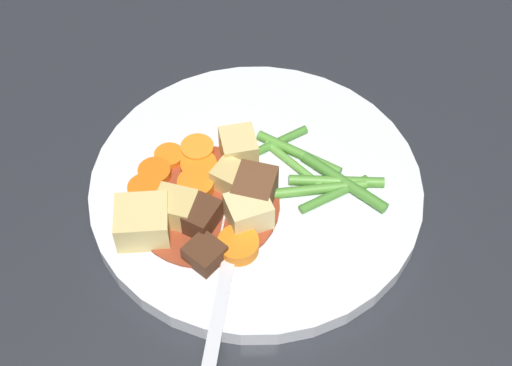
{
  "coord_description": "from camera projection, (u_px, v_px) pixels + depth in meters",
  "views": [
    {
      "loc": [
        0.18,
        0.33,
        0.5
      ],
      "look_at": [
        0.0,
        0.0,
        0.02
      ],
      "focal_mm": 53.47,
      "sensor_mm": 36.0,
      "label": 1
    }
  ],
  "objects": [
    {
      "name": "carrot_slice_3",
      "position": [
        197.0,
        150.0,
        0.63
      ],
      "size": [
        0.03,
        0.03,
        0.01
      ],
      "primitive_type": "cylinder",
      "rotation": [
        0.0,
        0.0,
        4.97
      ],
      "color": "orange",
      "rests_on": "dinner_plate"
    },
    {
      "name": "potato_chunk_3",
      "position": [
        231.0,
        178.0,
        0.6
      ],
      "size": [
        0.03,
        0.03,
        0.02
      ],
      "primitive_type": "cube",
      "rotation": [
        0.0,
        0.0,
        2.09
      ],
      "color": "#DBBC6B",
      "rests_on": "dinner_plate"
    },
    {
      "name": "fork",
      "position": [
        224.0,
        288.0,
        0.55
      ],
      "size": [
        0.12,
        0.15,
        0.0
      ],
      "color": "silver",
      "rests_on": "dinner_plate"
    },
    {
      "name": "green_bean_5",
      "position": [
        265.0,
        148.0,
        0.63
      ],
      "size": [
        0.08,
        0.01,
        0.01
      ],
      "primitive_type": "cylinder",
      "rotation": [
        0.0,
        1.57,
        3.18
      ],
      "color": "#4C8E33",
      "rests_on": "dinner_plate"
    },
    {
      "name": "carrot_slice_0",
      "position": [
        238.0,
        245.0,
        0.57
      ],
      "size": [
        0.04,
        0.04,
        0.01
      ],
      "primitive_type": "cylinder",
      "rotation": [
        0.0,
        0.0,
        2.87
      ],
      "color": "orange",
      "rests_on": "dinner_plate"
    },
    {
      "name": "carrot_slice_5",
      "position": [
        145.0,
        190.0,
        0.6
      ],
      "size": [
        0.04,
        0.04,
        0.01
      ],
      "primitive_type": "cylinder",
      "rotation": [
        0.0,
        0.0,
        4.16
      ],
      "color": "orange",
      "rests_on": "dinner_plate"
    },
    {
      "name": "potato_chunk_1",
      "position": [
        249.0,
        212.0,
        0.58
      ],
      "size": [
        0.04,
        0.03,
        0.03
      ],
      "primitive_type": "cube",
      "rotation": [
        0.0,
        0.0,
        4.57
      ],
      "color": "#EAD68C",
      "rests_on": "dinner_plate"
    },
    {
      "name": "green_bean_3",
      "position": [
        344.0,
        182.0,
        0.61
      ],
      "size": [
        0.04,
        0.08,
        0.01
      ],
      "primitive_type": "cylinder",
      "rotation": [
        0.0,
        1.57,
        1.92
      ],
      "color": "#4C8E33",
      "rests_on": "dinner_plate"
    },
    {
      "name": "green_bean_0",
      "position": [
        291.0,
        161.0,
        0.62
      ],
      "size": [
        0.02,
        0.06,
        0.01
      ],
      "primitive_type": "cylinder",
      "rotation": [
        0.0,
        1.57,
        1.82
      ],
      "color": "#66AD42",
      "rests_on": "dinner_plate"
    },
    {
      "name": "green_bean_6",
      "position": [
        317.0,
        189.0,
        0.6
      ],
      "size": [
        0.08,
        0.04,
        0.01
      ],
      "primitive_type": "cylinder",
      "rotation": [
        0.0,
        1.57,
        2.76
      ],
      "color": "#599E38",
      "rests_on": "dinner_plate"
    },
    {
      "name": "ground_plane",
      "position": [
        256.0,
        195.0,
        0.62
      ],
      "size": [
        3.0,
        3.0,
        0.0
      ],
      "primitive_type": "plane",
      "color": "#26282D"
    },
    {
      "name": "carrot_slice_2",
      "position": [
        155.0,
        173.0,
        0.61
      ],
      "size": [
        0.03,
        0.03,
        0.01
      ],
      "primitive_type": "cylinder",
      "rotation": [
        0.0,
        0.0,
        4.64
      ],
      "color": "orange",
      "rests_on": "dinner_plate"
    },
    {
      "name": "potato_chunk_0",
      "position": [
        140.0,
        218.0,
        0.57
      ],
      "size": [
        0.05,
        0.05,
        0.03
      ],
      "primitive_type": "cube",
      "rotation": [
        0.0,
        0.0,
        1.13
      ],
      "color": "#E5CC7A",
      "rests_on": "dinner_plate"
    },
    {
      "name": "meat_chunk_1",
      "position": [
        205.0,
        253.0,
        0.56
      ],
      "size": [
        0.03,
        0.03,
        0.02
      ],
      "primitive_type": "cube",
      "rotation": [
        0.0,
        0.0,
        0.35
      ],
      "color": "#4C2B19",
      "rests_on": "dinner_plate"
    },
    {
      "name": "carrot_slice_1",
      "position": [
        196.0,
        187.0,
        0.6
      ],
      "size": [
        0.04,
        0.04,
        0.01
      ],
      "primitive_type": "cylinder",
      "rotation": [
        0.0,
        0.0,
        5.52
      ],
      "color": "orange",
      "rests_on": "dinner_plate"
    },
    {
      "name": "meat_chunk_2",
      "position": [
        255.0,
        190.0,
        0.59
      ],
      "size": [
        0.05,
        0.05,
        0.03
      ],
      "primitive_type": "cube",
      "rotation": [
        0.0,
        0.0,
        3.95
      ],
      "color": "brown",
      "rests_on": "dinner_plate"
    },
    {
      "name": "stew_sauce",
      "position": [
        204.0,
        202.0,
        0.6
      ],
      "size": [
        0.12,
        0.12,
        0.0
      ],
      "primitive_type": "cylinder",
      "color": "#93381E",
      "rests_on": "dinner_plate"
    },
    {
      "name": "carrot_slice_6",
      "position": [
        199.0,
        166.0,
        0.62
      ],
      "size": [
        0.04,
        0.04,
        0.01
      ],
      "primitive_type": "cylinder",
      "rotation": [
        0.0,
        0.0,
        4.96
      ],
      "color": "orange",
      "rests_on": "dinner_plate"
    },
    {
      "name": "dinner_plate",
      "position": [
        256.0,
        189.0,
        0.62
      ],
      "size": [
        0.27,
        0.27,
        0.02
      ],
      "primitive_type": "cylinder",
      "color": "white",
      "rests_on": "ground_plane"
    },
    {
      "name": "green_bean_1",
      "position": [
        334.0,
        194.0,
        0.6
      ],
      "size": [
        0.06,
        0.01,
        0.01
      ],
      "primitive_type": "cylinder",
      "rotation": [
        0.0,
        1.57,
        3.14
      ],
      "color": "#4C8E33",
      "rests_on": "dinner_plate"
    },
    {
      "name": "carrot_slice_4",
      "position": [
        169.0,
        157.0,
        0.62
      ],
      "size": [
        0.03,
        0.03,
        0.01
      ],
      "primitive_type": "cylinder",
      "rotation": [
        0.0,
        0.0,
        0.29
      ],
      "color": "orange",
      "rests_on": "dinner_plate"
    },
    {
      "name": "potato_chunk_4",
      "position": [
        176.0,
        209.0,
        0.58
      ],
      "size": [
        0.04,
        0.04,
        0.02
      ],
      "primitive_type": "cube",
      "rotation": [
        0.0,
        0.0,
        0.79
      ],
      "color": "#DBBC6B",
      "rests_on": "dinner_plate"
    },
    {
      "name": "meat_chunk_0",
      "position": [
        202.0,
        218.0,
        0.58
      ],
      "size": [
        0.04,
        0.03,
        0.02
      ],
      "primitive_type": "cube",
      "rotation": [
        0.0,
        0.0,
        5.29
      ],
      "color": "#4C2B19",
      "rests_on": "dinner_plate"
    },
    {
      "name": "green_bean_2",
      "position": [
        299.0,
        153.0,
        0.63
      ],
      "size": [
        0.04,
        0.07,
        0.01
      ],
      "primitive_type": "cylinder",
      "rotation": [
        0.0,
        1.57,
        2.09
      ],
      "color": "#599E38",
      "rests_on": "dinner_plate"
    },
    {
      "name": "green_bean_4",
      "position": [
        336.0,
        181.0,
        0.61
      ],
      "size": [
        0.07,
        0.05,
        0.01
      ],
      "primitive_type": "cylinder",
      "rotation": [
        0.0,
        1.57,
        2.6
      ],
      "color": "#599E38",
      "rests_on": "dinner_plate"
    },
    {
      "name": "potato_chunk_2",
      "position": [
        236.0,
        149.0,
        0.62
      ],
      "size": [
        0.04,
        0.04,
        0.03
      ],
      "primitive_type": "cube",
      "rotation": [
        0.0,
        0.0,
        2.84
      ],
      "color": "#E5CC7A",
      "rests_on": "dinner_plate"
    }
  ]
}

